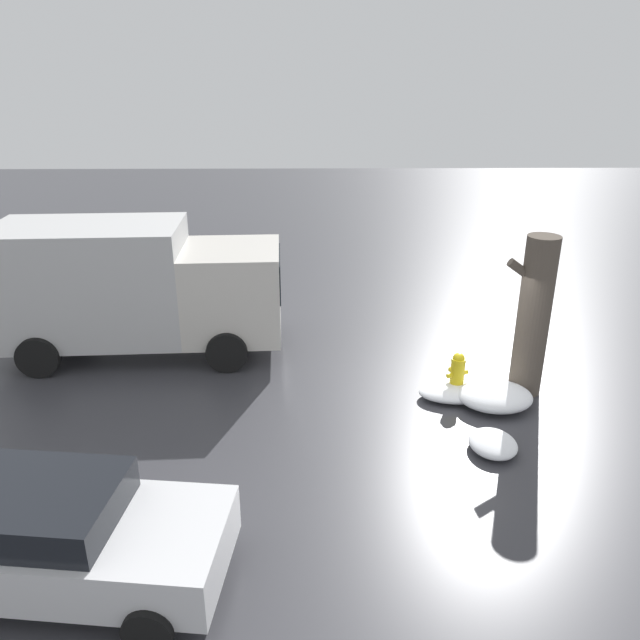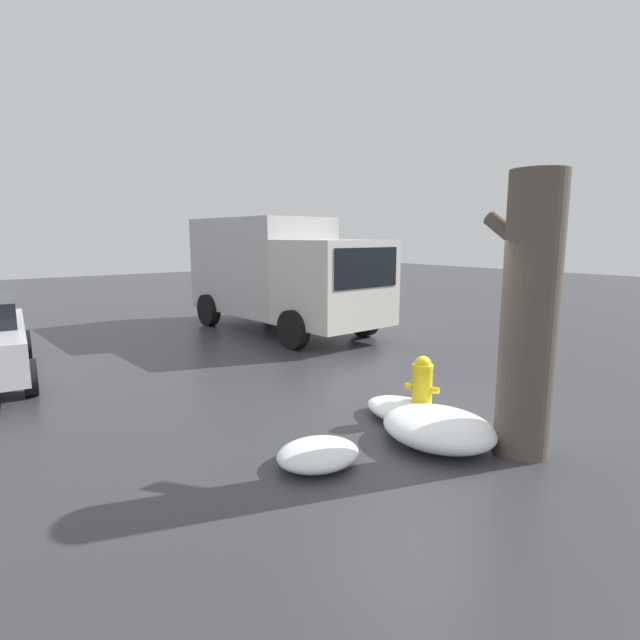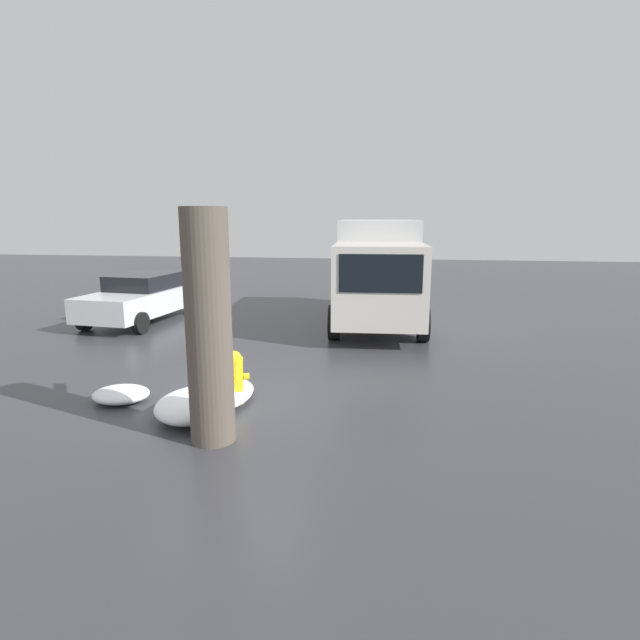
% 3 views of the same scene
% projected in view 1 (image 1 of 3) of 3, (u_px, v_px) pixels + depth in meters
% --- Properties ---
extents(ground_plane, '(60.00, 60.00, 0.00)m').
position_uv_depth(ground_plane, '(455.00, 394.00, 12.67)').
color(ground_plane, '#38383D').
extents(fire_hydrant, '(0.48, 0.39, 0.92)m').
position_uv_depth(fire_hydrant, '(457.00, 373.00, 12.49)').
color(fire_hydrant, yellow).
rests_on(fire_hydrant, ground_plane).
extents(tree_trunk, '(0.96, 0.63, 3.26)m').
position_uv_depth(tree_trunk, '(533.00, 316.00, 12.18)').
color(tree_trunk, brown).
rests_on(tree_trunk, ground_plane).
extents(delivery_truck, '(6.29, 2.78, 3.02)m').
position_uv_depth(delivery_truck, '(135.00, 286.00, 13.97)').
color(delivery_truck, beige).
rests_on(delivery_truck, ground_plane).
extents(parked_car, '(4.42, 2.35, 1.43)m').
position_uv_depth(parked_car, '(54.00, 535.00, 7.81)').
color(parked_car, silver).
rests_on(parked_car, ground_plane).
extents(snow_pile_by_hydrant, '(0.83, 0.98, 0.26)m').
position_uv_depth(snow_pile_by_hydrant, '(493.00, 444.00, 10.79)').
color(snow_pile_by_hydrant, white).
rests_on(snow_pile_by_hydrant, ground_plane).
extents(snow_pile_curbside, '(1.46, 1.24, 0.40)m').
position_uv_depth(snow_pile_curbside, '(495.00, 396.00, 12.19)').
color(snow_pile_curbside, white).
rests_on(snow_pile_curbside, ground_plane).
extents(snow_pile_by_tree, '(1.50, 0.85, 0.27)m').
position_uv_depth(snow_pile_by_tree, '(456.00, 392.00, 12.46)').
color(snow_pile_by_tree, white).
rests_on(snow_pile_by_tree, ground_plane).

